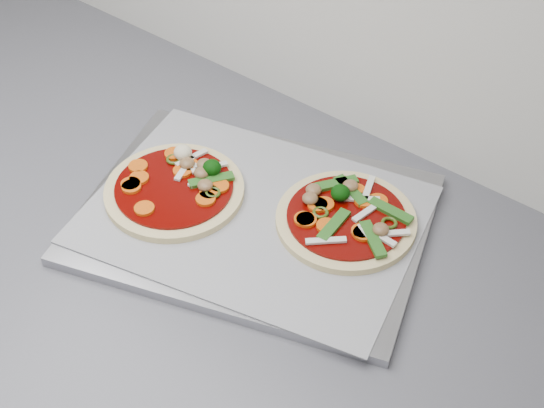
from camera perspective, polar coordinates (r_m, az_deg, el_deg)
The scene contains 4 objects.
baking_tray at distance 0.94m, azimuth -1.34°, elevation -1.09°, with size 0.42×0.31×0.01m, color #9A9A9F.
parchment at distance 0.94m, azimuth -1.35°, elevation -0.76°, with size 0.40×0.29×0.00m, color gray.
pizza_left at distance 0.97m, azimuth -7.16°, elevation 1.32°, with size 0.18×0.18×0.03m.
pizza_right at distance 0.92m, azimuth 5.60°, elevation -0.96°, with size 0.24×0.24×0.03m.
Camera 1 is at (0.06, 0.85, 1.57)m, focal length 50.00 mm.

